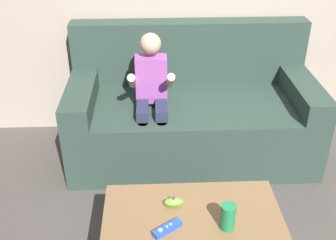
{
  "coord_description": "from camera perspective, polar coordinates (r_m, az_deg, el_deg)",
  "views": [
    {
      "loc": [
        -0.49,
        -1.19,
        1.74
      ],
      "look_at": [
        -0.4,
        0.75,
        0.61
      ],
      "focal_mm": 43.84,
      "sensor_mm": 36.0,
      "label": 1
    }
  ],
  "objects": [
    {
      "name": "game_remote_blue_near_edge",
      "position": [
        1.82,
        -0.1,
        -14.85
      ],
      "size": [
        0.14,
        0.11,
        0.03
      ],
      "color": "blue",
      "rests_on": "coffee_table"
    },
    {
      "name": "coffee_table",
      "position": [
        1.88,
        3.62,
        -15.45
      ],
      "size": [
        0.81,
        0.6,
        0.44
      ],
      "color": "brown",
      "rests_on": "ground"
    },
    {
      "name": "soda_can",
      "position": [
        1.82,
        8.33,
        -13.15
      ],
      "size": [
        0.07,
        0.07,
        0.12
      ],
      "primitive_type": "cylinder",
      "color": "#1E7F47",
      "rests_on": "coffee_table"
    },
    {
      "name": "couch",
      "position": [
        2.94,
        3.22,
        1.02
      ],
      "size": [
        1.68,
        0.8,
        0.9
      ],
      "color": "#2D4238",
      "rests_on": "ground"
    },
    {
      "name": "nunchuk_lime",
      "position": [
        1.93,
        0.79,
        -11.31
      ],
      "size": [
        0.09,
        0.05,
        0.05
      ],
      "color": "#72C638",
      "rests_on": "coffee_table"
    },
    {
      "name": "person_seated_on_couch",
      "position": [
        2.66,
        -2.29,
        3.42
      ],
      "size": [
        0.29,
        0.35,
        0.93
      ],
      "color": "#282D47",
      "rests_on": "ground"
    }
  ]
}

